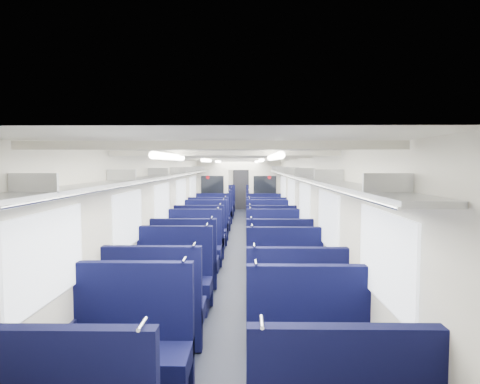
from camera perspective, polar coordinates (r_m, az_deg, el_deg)
The scene contains 39 objects.
floor at distance 11.02m, azimuth -0.47°, elevation -7.53°, with size 2.80×18.00×0.01m, color black.
ceiling at distance 10.81m, azimuth -0.47°, elevation 4.77°, with size 2.80×18.00×0.01m, color white.
wall_left at distance 10.97m, azimuth -7.80°, elevation -1.42°, with size 0.02×18.00×2.35m, color beige.
dado_left at distance 11.08m, azimuth -7.68°, elevation -5.67°, with size 0.03×17.90×0.70m, color black.
wall_right at distance 10.91m, azimuth 6.90°, elevation -1.44°, with size 0.02×18.00×2.35m, color beige.
dado_right at distance 11.02m, azimuth 6.79°, elevation -5.72°, with size 0.03×17.90×0.70m, color black.
wall_far at distance 19.83m, azimuth 0.13°, elevation 0.97°, with size 2.80×0.02×2.35m, color beige.
luggage_rack_left at distance 10.90m, azimuth -6.87°, elevation 2.76°, with size 0.36×17.40×0.18m.
luggage_rack_right at distance 10.85m, azimuth 5.95°, elevation 2.76°, with size 0.36×17.40×0.18m.
windows at distance 10.38m, azimuth -0.53°, elevation -0.33°, with size 2.78×15.60×0.75m.
ceiling_fittings at distance 10.55m, azimuth -0.51°, elevation 4.47°, with size 2.70×16.06×0.11m.
end_door at distance 19.78m, azimuth 0.13°, elevation 0.45°, with size 0.75×0.06×2.00m, color black.
bulkhead at distance 13.68m, azimuth -0.19°, elevation -0.10°, with size 2.80×0.10×2.35m.
seat_2 at distance 4.24m, azimuth -15.04°, elevation -21.16°, with size 1.15×0.64×1.28m.
seat_3 at distance 4.05m, azimuth 9.72°, elevation -22.36°, with size 1.15×0.64×1.28m.
seat_4 at distance 5.20m, azimuth -11.68°, elevation -16.30°, with size 1.15×0.64×1.28m.
seat_5 at distance 5.07m, azimuth 7.68°, elevation -16.78°, with size 1.15×0.64×1.28m.
seat_6 at distance 6.33m, azimuth -9.24°, elevation -12.56°, with size 1.15×0.64×1.28m.
seat_7 at distance 6.18m, azimuth 6.35°, elevation -12.93°, with size 1.15×0.64×1.28m.
seat_8 at distance 7.42m, azimuth -7.67°, elevation -10.09°, with size 1.15×0.64×1.28m.
seat_9 at distance 7.35m, azimuth 5.43°, elevation -10.20°, with size 1.15×0.64×1.28m.
seat_10 at distance 8.59m, azimuth -6.46°, elevation -8.15°, with size 1.15×0.64×1.28m.
seat_11 at distance 8.58m, azimuth 4.76°, elevation -8.16°, with size 1.15×0.64×1.28m.
seat_12 at distance 9.67m, azimuth -5.62°, elevation -6.79°, with size 1.15×0.64×1.28m.
seat_13 at distance 9.62m, azimuth 4.32°, elevation -6.84°, with size 1.15×0.64×1.28m.
seat_14 at distance 10.78m, azimuth -4.93°, elevation -5.68°, with size 1.15×0.64×1.28m.
seat_15 at distance 10.81m, azimuth 3.94°, elevation -5.65°, with size 1.15×0.64×1.28m.
seat_16 at distance 11.88m, azimuth -4.39°, elevation -4.78°, with size 1.15×0.64×1.28m.
seat_17 at distance 11.84m, azimuth 3.66°, elevation -4.81°, with size 1.15×0.64×1.28m.
seat_18 at distance 13.17m, azimuth -3.87°, elevation -3.93°, with size 1.15×0.64×1.28m.
seat_19 at distance 13.06m, azimuth 3.40°, elevation -3.99°, with size 1.15×0.64×1.28m.
seat_20 at distance 15.02m, azimuth -3.28°, elevation -2.97°, with size 1.15×0.64×1.28m.
seat_21 at distance 14.94m, azimuth 3.08°, elevation -3.00°, with size 1.15×0.64×1.28m.
seat_22 at distance 16.14m, azimuth -2.99°, elevation -2.49°, with size 1.15×0.64×1.28m.
seat_23 at distance 16.18m, azimuth 2.91°, elevation -2.47°, with size 1.15×0.64×1.28m.
seat_24 at distance 17.42m, azimuth -2.71°, elevation -2.02°, with size 1.15×0.64×1.28m.
seat_25 at distance 17.25m, azimuth 2.78°, elevation -2.08°, with size 1.15×0.64×1.28m.
seat_26 at distance 18.55m, azimuth -2.49°, elevation -1.66°, with size 1.15×0.64×1.28m.
seat_27 at distance 18.60m, azimuth 2.64°, elevation -1.64°, with size 1.15×0.64×1.28m.
Camera 1 is at (0.25, -10.80, 2.18)m, focal length 30.62 mm.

